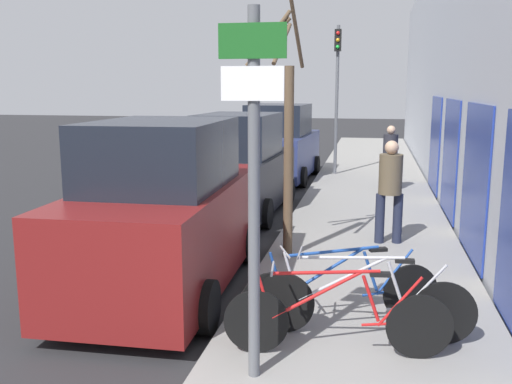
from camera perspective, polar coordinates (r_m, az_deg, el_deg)
ground_plane at (r=12.55m, az=-0.84°, el=-2.57°), size 80.00×80.00×0.00m
sidewalk_curb at (r=15.00m, az=11.25°, el=-0.32°), size 3.20×32.00×0.15m
building_facade at (r=14.74m, az=18.63°, el=11.42°), size 0.23×32.00×6.50m
signpost at (r=5.06m, az=-0.23°, el=1.05°), size 0.59×0.13×3.37m
bicycle_0 at (r=5.93m, az=8.12°, el=-12.44°), size 2.29×0.46×0.92m
bicycle_1 at (r=6.36m, az=10.56°, el=-10.83°), size 2.39×0.44×0.94m
bicycle_2 at (r=6.65m, az=8.58°, el=-9.86°), size 2.19×0.91×0.92m
parked_car_0 at (r=8.04m, az=-8.96°, el=-2.23°), size 2.14×4.52×2.40m
parked_car_1 at (r=12.79m, az=-1.61°, el=2.28°), size 2.07×4.17×2.26m
parked_car_2 at (r=17.56m, az=2.36°, el=4.62°), size 2.23×4.26×2.31m
pedestrian_near at (r=10.06m, az=13.27°, el=0.74°), size 0.46×0.40×1.79m
pedestrian_far at (r=15.28m, az=13.27°, el=3.80°), size 0.44×0.38×1.70m
street_tree at (r=8.92m, az=3.12°, el=5.10°), size 0.83×1.57×4.06m
traffic_light at (r=17.79m, az=8.11°, el=11.03°), size 0.20×0.30×4.50m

